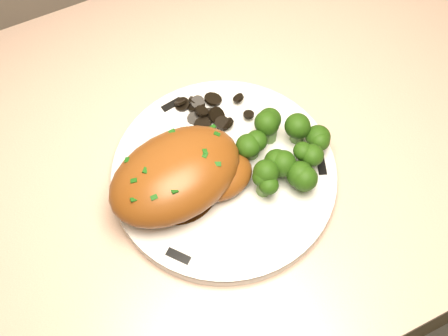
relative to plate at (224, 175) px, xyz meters
name	(u,v)px	position (x,y,z in m)	size (l,w,h in m)	color
plate	(224,175)	(0.00, 0.00, 0.00)	(0.27, 0.27, 0.02)	silver
rim_accent_0	(172,105)	(-0.02, 0.12, 0.01)	(0.03, 0.01, 0.00)	black
rim_accent_1	(178,256)	(-0.09, -0.07, 0.01)	(0.03, 0.01, 0.00)	black
rim_accent_2	(321,165)	(0.11, -0.04, 0.01)	(0.03, 0.01, 0.00)	black
gravy_pool	(177,187)	(-0.06, 0.01, 0.01)	(0.10, 0.10, 0.00)	black
chicken_breast	(181,175)	(-0.05, 0.00, 0.04)	(0.18, 0.13, 0.06)	brown
mushroom_pile	(213,114)	(0.02, 0.08, 0.01)	(0.09, 0.07, 0.02)	black
broccoli_florets	(287,152)	(0.07, -0.02, 0.03)	(0.11, 0.10, 0.04)	#537F36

